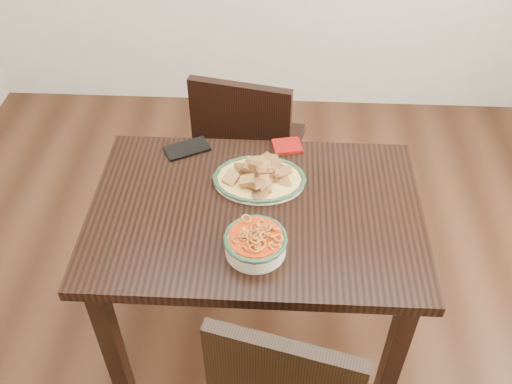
{
  "coord_description": "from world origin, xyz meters",
  "views": [
    {
      "loc": [
        0.04,
        -1.34,
        2.1
      ],
      "look_at": [
        -0.03,
        0.02,
        0.81
      ],
      "focal_mm": 40.0,
      "sensor_mm": 36.0,
      "label": 1
    }
  ],
  "objects_px": {
    "fish_plate": "(259,172)",
    "noodle_bowl": "(255,241)",
    "dining_table": "(256,231)",
    "smartphone": "(187,149)",
    "chair_far": "(248,146)"
  },
  "relations": [
    {
      "from": "chair_far",
      "to": "noodle_bowl",
      "type": "relative_size",
      "value": 4.45
    },
    {
      "from": "dining_table",
      "to": "fish_plate",
      "type": "bearing_deg",
      "value": 87.66
    },
    {
      "from": "dining_table",
      "to": "fish_plate",
      "type": "height_order",
      "value": "fish_plate"
    },
    {
      "from": "dining_table",
      "to": "noodle_bowl",
      "type": "xyz_separation_m",
      "value": [
        0.01,
        -0.18,
        0.15
      ]
    },
    {
      "from": "chair_far",
      "to": "dining_table",
      "type": "bearing_deg",
      "value": 107.81
    },
    {
      "from": "fish_plate",
      "to": "noodle_bowl",
      "type": "distance_m",
      "value": 0.32
    },
    {
      "from": "smartphone",
      "to": "chair_far",
      "type": "bearing_deg",
      "value": 31.27
    },
    {
      "from": "chair_far",
      "to": "smartphone",
      "type": "relative_size",
      "value": 5.47
    },
    {
      "from": "dining_table",
      "to": "chair_far",
      "type": "distance_m",
      "value": 0.66
    },
    {
      "from": "noodle_bowl",
      "to": "smartphone",
      "type": "height_order",
      "value": "noodle_bowl"
    },
    {
      "from": "fish_plate",
      "to": "noodle_bowl",
      "type": "xyz_separation_m",
      "value": [
        0.0,
        -0.32,
        -0.0
      ]
    },
    {
      "from": "dining_table",
      "to": "smartphone",
      "type": "bearing_deg",
      "value": 132.16
    },
    {
      "from": "noodle_bowl",
      "to": "fish_plate",
      "type": "bearing_deg",
      "value": 90.55
    },
    {
      "from": "chair_far",
      "to": "noodle_bowl",
      "type": "xyz_separation_m",
      "value": [
        0.08,
        -0.83,
        0.29
      ]
    },
    {
      "from": "fish_plate",
      "to": "chair_far",
      "type": "bearing_deg",
      "value": 98.37
    }
  ]
}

